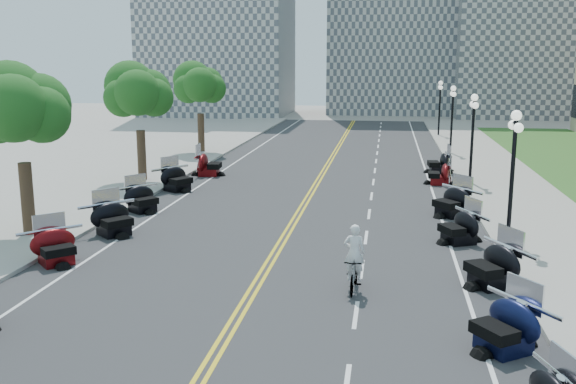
{
  "coord_description": "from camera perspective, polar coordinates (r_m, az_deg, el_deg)",
  "views": [
    {
      "loc": [
        3.9,
        -20.74,
        6.88
      ],
      "look_at": [
        0.25,
        2.79,
        2.0
      ],
      "focal_mm": 40.0,
      "sensor_mm": 36.0,
      "label": 1
    }
  ],
  "objects": [
    {
      "name": "ground",
      "position": [
        22.19,
        -1.75,
        -6.48
      ],
      "size": [
        160.0,
        160.0,
        0.0
      ],
      "primitive_type": "plane",
      "color": "gray"
    },
    {
      "name": "road",
      "position": [
        31.74,
        1.55,
        -0.93
      ],
      "size": [
        16.0,
        90.0,
        0.01
      ],
      "primitive_type": "cube",
      "color": "#333335",
      "rests_on": "ground"
    },
    {
      "name": "centerline_yellow_a",
      "position": [
        31.75,
        1.34,
        -0.91
      ],
      "size": [
        0.12,
        90.0,
        0.0
      ],
      "primitive_type": "cube",
      "color": "yellow",
      "rests_on": "road"
    },
    {
      "name": "centerline_yellow_b",
      "position": [
        31.72,
        1.77,
        -0.93
      ],
      "size": [
        0.12,
        90.0,
        0.0
      ],
      "primitive_type": "cube",
      "color": "yellow",
      "rests_on": "road"
    },
    {
      "name": "edge_line_north",
      "position": [
        31.59,
        13.14,
        -1.28
      ],
      "size": [
        0.12,
        90.0,
        0.0
      ],
      "primitive_type": "cube",
      "color": "white",
      "rests_on": "road"
    },
    {
      "name": "edge_line_south",
      "position": [
        33.13,
        -9.5,
        -0.54
      ],
      "size": [
        0.12,
        90.0,
        0.0
      ],
      "primitive_type": "cube",
      "color": "white",
      "rests_on": "road"
    },
    {
      "name": "lane_dash_5",
      "position": [
        18.1,
        6.05,
        -10.77
      ],
      "size": [
        0.12,
        2.0,
        0.0
      ],
      "primitive_type": "cube",
      "color": "white",
      "rests_on": "road"
    },
    {
      "name": "lane_dash_6",
      "position": [
        21.85,
        6.58,
        -6.81
      ],
      "size": [
        0.12,
        2.0,
        0.0
      ],
      "primitive_type": "cube",
      "color": "white",
      "rests_on": "road"
    },
    {
      "name": "lane_dash_7",
      "position": [
        25.68,
        6.95,
        -4.01
      ],
      "size": [
        0.12,
        2.0,
        0.0
      ],
      "primitive_type": "cube",
      "color": "white",
      "rests_on": "road"
    },
    {
      "name": "lane_dash_8",
      "position": [
        29.55,
        7.22,
        -1.95
      ],
      "size": [
        0.12,
        2.0,
        0.0
      ],
      "primitive_type": "cube",
      "color": "white",
      "rests_on": "road"
    },
    {
      "name": "lane_dash_9",
      "position": [
        33.46,
        7.43,
        -0.36
      ],
      "size": [
        0.12,
        2.0,
        0.0
      ],
      "primitive_type": "cube",
      "color": "white",
      "rests_on": "road"
    },
    {
      "name": "lane_dash_10",
      "position": [
        37.38,
        7.6,
        0.89
      ],
      "size": [
        0.12,
        2.0,
        0.0
      ],
      "primitive_type": "cube",
      "color": "white",
      "rests_on": "road"
    },
    {
      "name": "lane_dash_11",
      "position": [
        41.32,
        7.73,
        1.91
      ],
      "size": [
        0.12,
        2.0,
        0.0
      ],
      "primitive_type": "cube",
      "color": "white",
      "rests_on": "road"
    },
    {
      "name": "lane_dash_12",
      "position": [
        45.27,
        7.84,
        2.74
      ],
      "size": [
        0.12,
        2.0,
        0.0
      ],
      "primitive_type": "cube",
      "color": "white",
      "rests_on": "road"
    },
    {
      "name": "lane_dash_13",
      "position": [
        49.22,
        7.93,
        3.45
      ],
      "size": [
        0.12,
        2.0,
        0.0
      ],
      "primitive_type": "cube",
      "color": "white",
      "rests_on": "road"
    },
    {
      "name": "lane_dash_14",
      "position": [
        53.19,
        8.01,
        4.05
      ],
      "size": [
        0.12,
        2.0,
        0.0
      ],
      "primitive_type": "cube",
      "color": "white",
      "rests_on": "road"
    },
    {
      "name": "lane_dash_15",
      "position": [
        57.15,
        8.08,
        4.56
      ],
      "size": [
        0.12,
        2.0,
        0.0
      ],
      "primitive_type": "cube",
      "color": "white",
      "rests_on": "road"
    },
    {
      "name": "lane_dash_16",
      "position": [
        61.13,
        8.14,
        5.01
      ],
      "size": [
        0.12,
        2.0,
        0.0
      ],
      "primitive_type": "cube",
      "color": "white",
      "rests_on": "road"
    },
    {
      "name": "lane_dash_17",
      "position": [
        65.1,
        8.19,
        5.41
      ],
      "size": [
        0.12,
        2.0,
        0.0
      ],
      "primitive_type": "cube",
      "color": "white",
      "rests_on": "road"
    },
    {
      "name": "lane_dash_18",
      "position": [
        69.08,
        8.24,
        5.75
      ],
      "size": [
        0.12,
        2.0,
        0.0
      ],
      "primitive_type": "cube",
      "color": "white",
      "rests_on": "road"
    },
    {
      "name": "lane_dash_19",
      "position": [
        73.06,
        8.28,
        6.06
      ],
      "size": [
        0.12,
        2.0,
        0.0
      ],
      "primitive_type": "cube",
      "color": "white",
      "rests_on": "road"
    },
    {
      "name": "sidewalk_north",
      "position": [
        32.16,
        20.45,
        -1.37
      ],
      "size": [
        5.0,
        90.0,
        0.15
      ],
      "primitive_type": "cube",
      "color": "#9E9991",
      "rests_on": "ground"
    },
    {
      "name": "sidewalk_south",
      "position": [
        34.62,
        -15.96,
        -0.21
      ],
      "size": [
        5.0,
        90.0,
        0.15
      ],
      "primitive_type": "cube",
      "color": "#9E9991",
      "rests_on": "ground"
    },
    {
      "name": "distant_block_a",
      "position": [
        85.8,
        -6.22,
        15.6
      ],
      "size": [
        18.0,
        14.0,
        26.0
      ],
      "primitive_type": "cube",
      "color": "gray",
      "rests_on": "ground"
    },
    {
      "name": "distant_block_c",
      "position": [
        87.72,
        21.33,
        13.5
      ],
      "size": [
        20.0,
        14.0,
        22.0
      ],
      "primitive_type": "cube",
      "color": "gray",
      "rests_on": "ground"
    },
    {
      "name": "street_lamp_2",
      "position": [
        25.54,
        19.29,
        1.28
      ],
      "size": [
        0.5,
        1.2,
        4.9
      ],
      "primitive_type": null,
      "color": "black",
      "rests_on": "sidewalk_north"
    },
    {
      "name": "street_lamp_3",
      "position": [
        37.28,
        16.05,
        4.54
      ],
      "size": [
        0.5,
        1.2,
        4.9
      ],
      "primitive_type": null,
      "color": "black",
      "rests_on": "sidewalk_north"
    },
    {
      "name": "street_lamp_4",
      "position": [
        49.15,
        14.36,
        6.23
      ],
      "size": [
        0.5,
        1.2,
        4.9
      ],
      "primitive_type": null,
      "color": "black",
      "rests_on": "sidewalk_north"
    },
    {
      "name": "street_lamp_5",
      "position": [
        61.07,
        13.32,
        7.25
      ],
      "size": [
        0.5,
        1.2,
        4.9
      ],
      "primitive_type": null,
      "color": "black",
      "rests_on": "sidewalk_north"
    },
    {
      "name": "tree_2",
      "position": [
        26.73,
        -22.68,
        6.13
      ],
      "size": [
        4.8,
        4.8,
        9.2
      ],
      "primitive_type": null,
      "color": "#235619",
      "rests_on": "sidewalk_south"
    },
    {
      "name": "tree_3",
      "position": [
        37.47,
        -13.1,
        8.03
      ],
      "size": [
        4.8,
        4.8,
        9.2
      ],
      "primitive_type": null,
      "color": "#235619",
      "rests_on": "sidewalk_south"
    },
    {
      "name": "tree_4",
      "position": [
        48.81,
        -7.83,
        8.97
      ],
      "size": [
        4.8,
        4.8,
        9.2
      ],
      "primitive_type": null,
      "color": "#235619",
      "rests_on": "sidewalk_south"
    },
    {
      "name": "motorcycle_n_4",
      "position": [
        16.51,
        18.71,
        -11.01
      ],
      "size": [
        2.82,
        2.82,
        1.41
      ],
      "primitive_type": null,
      "rotation": [
        0.0,
        0.0,
        -0.96
      ],
      "color": "black",
      "rests_on": "road"
    },
    {
      "name": "motorcycle_n_5",
      "position": [
        20.85,
        17.74,
        -6.09
      ],
      "size": [
        2.89,
        2.89,
        1.49
      ],
      "primitive_type": null,
      "rotation": [
        0.0,
        0.0,
        -1.07
      ],
      "color": "black",
      "rests_on": "road"
    },
    {
      "name": "motorcycle_n_6",
      "position": [
        25.43,
        14.98,
        -2.88
      ],
      "size": [
        2.68,
        2.68,
        1.4
      ],
      "primitive_type": null,
      "rotation": [
        0.0,
        0.0,
        -1.11
      ],
      "color": "black",
      "rests_on": "road"
    },
    {
      "name": "motorcycle_n_7",
      "position": [
        29.69,
        14.37,
        -0.71
      ],
      "size": [
        2.99,
        2.99,
        1.49
      ],
      "primitive_type": null,
      "rotation": [
        0.0,
        0.0,
        -0.89
      ],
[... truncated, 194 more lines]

